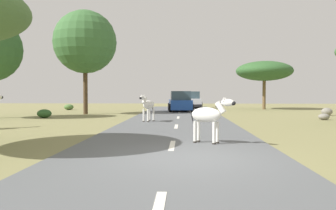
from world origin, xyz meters
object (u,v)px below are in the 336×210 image
(car_0, at_px, (191,100))
(tree_5, at_px, (85,42))
(bush_4, at_px, (44,114))
(bush_0, at_px, (69,107))
(car_1, at_px, (180,102))
(tree_0, at_px, (264,71))
(rock_0, at_px, (327,112))
(zebra_0, at_px, (148,105))
(zebra_1, at_px, (209,116))
(rock_1, at_px, (324,117))

(car_0, relative_size, tree_5, 0.56)
(bush_4, bearing_deg, bush_0, 100.01)
(car_1, height_order, bush_0, car_1)
(tree_0, xyz_separation_m, rock_0, (2.30, -9.69, -3.52))
(zebra_0, distance_m, rock_0, 13.88)
(zebra_0, xyz_separation_m, rock_0, (12.32, 6.35, -0.67))
(zebra_0, height_order, tree_5, tree_5)
(car_0, bearing_deg, zebra_0, 77.10)
(bush_0, bearing_deg, zebra_0, -56.78)
(tree_5, bearing_deg, bush_4, -112.51)
(car_0, bearing_deg, car_1, 77.09)
(zebra_0, relative_size, rock_0, 1.95)
(tree_0, xyz_separation_m, bush_0, (-19.08, -2.22, -3.54))
(zebra_0, relative_size, zebra_1, 1.04)
(car_1, xyz_separation_m, rock_0, (10.63, -4.56, -0.56))
(bush_4, bearing_deg, car_0, 55.72)
(car_0, relative_size, tree_0, 0.80)
(car_0, height_order, bush_0, car_0)
(zebra_0, height_order, bush_0, zebra_0)
(bush_0, relative_size, bush_4, 0.97)
(tree_5, height_order, rock_1, tree_5)
(zebra_0, distance_m, bush_4, 7.94)
(bush_0, distance_m, rock_1, 22.72)
(zebra_1, relative_size, bush_4, 1.57)
(car_1, relative_size, bush_0, 4.91)
(tree_5, xyz_separation_m, rock_1, (16.06, -4.97, -5.33))
(bush_4, bearing_deg, rock_1, -3.29)
(tree_0, bearing_deg, car_0, 165.63)
(bush_4, height_order, rock_1, bush_4)
(car_0, xyz_separation_m, bush_4, (-9.97, -14.62, -0.57))
(rock_1, bearing_deg, rock_0, 66.07)
(zebra_1, height_order, bush_0, zebra_1)
(tree_5, distance_m, bush_0, 9.12)
(tree_0, xyz_separation_m, bush_4, (-17.22, -12.76, -3.53))
(tree_0, relative_size, bush_4, 5.96)
(car_1, bearing_deg, zebra_0, -103.08)
(tree_5, xyz_separation_m, bush_0, (-3.50, 6.59, -5.25))
(tree_5, bearing_deg, car_1, 26.96)
(tree_0, bearing_deg, zebra_1, -106.61)
(zebra_1, xyz_separation_m, car_1, (-1.09, 19.17, -0.08))
(zebra_0, height_order, rock_0, zebra_0)
(car_0, height_order, rock_0, car_0)
(car_1, relative_size, bush_4, 4.75)
(zebra_1, bearing_deg, bush_4, -109.84)
(rock_1, bearing_deg, tree_5, 162.81)
(tree_0, distance_m, rock_0, 10.56)
(zebra_1, height_order, rock_1, zebra_1)
(car_1, distance_m, rock_0, 11.59)
(zebra_1, height_order, car_1, car_1)
(bush_0, bearing_deg, tree_0, 6.63)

